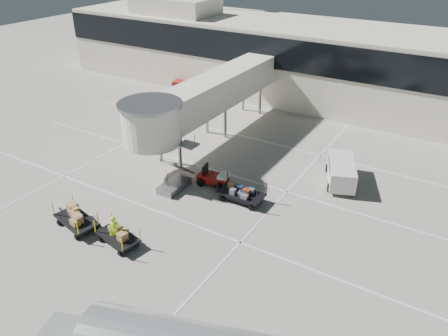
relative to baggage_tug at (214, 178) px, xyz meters
The scene contains 11 objects.
ground 7.19m from the baggage_tug, 96.32° to the right, with size 140.00×140.00×0.00m, color #A59F94.
lane_markings 2.70m from the baggage_tug, 123.43° to the left, with size 40.00×30.00×0.02m.
terminal 23.12m from the baggage_tug, 92.86° to the left, with size 64.00×12.11×15.20m.
jet_bridge 7.93m from the baggage_tug, 132.82° to the left, with size 5.70×20.40×6.03m.
baggage_tug is the anchor object (origin of this frame).
suitcase_cart 3.07m from the baggage_tug, 16.92° to the right, with size 4.03×1.67×1.58m.
box_cart_near 9.20m from the baggage_tug, 97.75° to the right, with size 3.64×1.93×1.40m.
box_cart_far 10.35m from the baggage_tug, 116.86° to the right, with size 4.03×2.23×1.54m.
ground_worker 9.24m from the baggage_tug, 98.56° to the right, with size 0.69×0.45×1.89m, color #A6DA17.
minivan 9.73m from the baggage_tug, 34.21° to the left, with size 3.42×4.94×1.74m.
belt_loader 21.82m from the baggage_tug, 130.88° to the left, with size 3.80×2.21×1.73m.
Camera 1 is at (16.37, -16.94, 17.08)m, focal length 35.00 mm.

